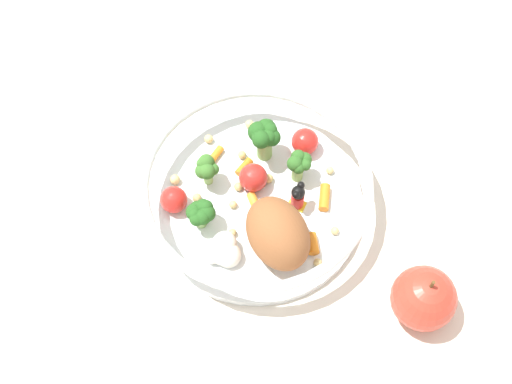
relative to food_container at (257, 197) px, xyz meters
name	(u,v)px	position (x,y,z in m)	size (l,w,h in m)	color
ground_plane	(262,214)	(0.01, 0.00, -0.03)	(2.40, 2.40, 0.00)	silver
food_container	(257,197)	(0.00, 0.00, 0.00)	(0.26, 0.26, 0.08)	white
loose_apple	(424,298)	(0.20, -0.05, 0.00)	(0.07, 0.07, 0.08)	#BC3828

